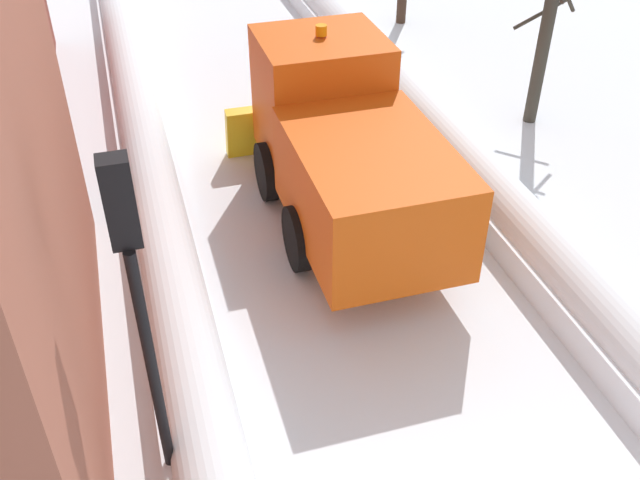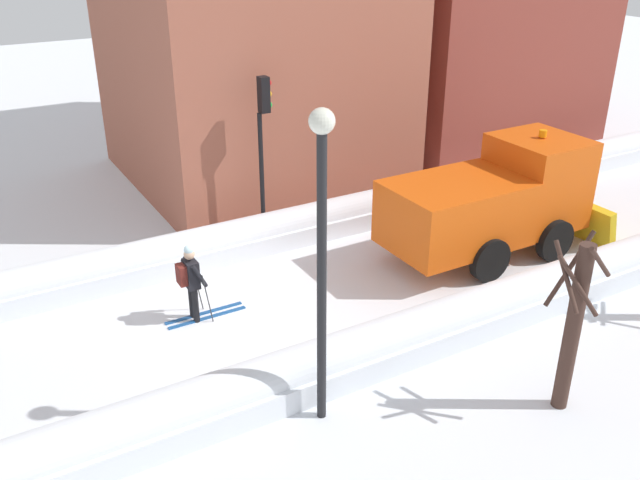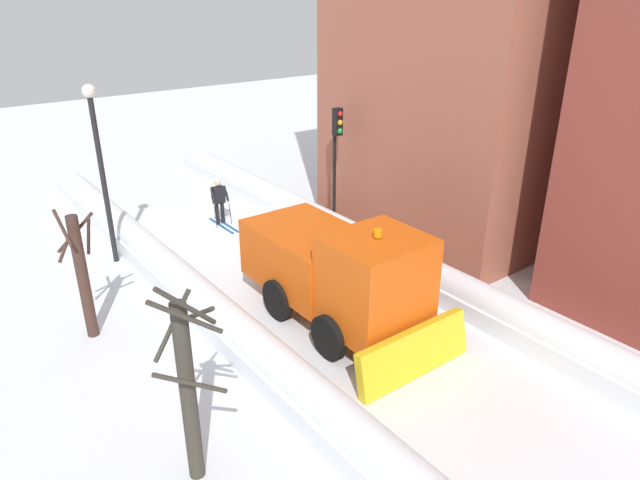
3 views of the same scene
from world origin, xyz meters
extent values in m
plane|color=white|center=(0.00, 10.00, 0.00)|extent=(80.00, 80.00, 0.00)
cube|color=white|center=(-2.93, 10.00, 0.25)|extent=(1.10, 36.00, 0.50)
cylinder|color=white|center=(-2.93, 10.00, 0.50)|extent=(0.90, 34.20, 0.90)
cube|color=white|center=(2.93, 10.00, 0.25)|extent=(1.10, 36.00, 0.50)
cylinder|color=white|center=(2.93, 10.00, 0.50)|extent=(0.90, 34.20, 0.90)
cube|color=#DB510F|center=(0.29, 5.85, 1.40)|extent=(2.30, 3.40, 1.60)
cube|color=#DB510F|center=(0.29, 8.55, 1.75)|extent=(2.20, 2.00, 2.30)
cube|color=black|center=(0.29, 9.51, 2.26)|extent=(1.85, 0.06, 1.01)
cube|color=yellow|center=(0.29, 9.90, 0.55)|extent=(3.20, 0.46, 1.13)
cylinder|color=orange|center=(0.29, 8.55, 3.02)|extent=(0.20, 0.20, 0.18)
cylinder|color=black|center=(-0.86, 8.25, 0.55)|extent=(0.25, 1.10, 1.10)
cylinder|color=black|center=(1.44, 8.25, 0.55)|extent=(0.25, 1.10, 1.10)
cylinder|color=black|center=(-0.86, 6.05, 0.55)|extent=(0.25, 1.10, 1.10)
cylinder|color=black|center=(1.44, 6.05, 0.55)|extent=(0.25, 1.10, 1.10)
cylinder|color=black|center=(-3.37, 2.33, 1.77)|extent=(0.12, 0.12, 3.54)
cube|color=black|center=(-3.37, 2.47, 3.99)|extent=(0.28, 0.24, 0.90)
sphere|color=red|center=(-3.37, 2.60, 4.27)|extent=(0.18, 0.18, 0.18)
sphere|color=gold|center=(-3.37, 2.60, 3.99)|extent=(0.18, 0.18, 0.18)
sphere|color=green|center=(-3.37, 2.60, 3.71)|extent=(0.18, 0.18, 0.18)
cylinder|color=#39342B|center=(5.53, 9.65, 1.79)|extent=(0.28, 0.28, 3.58)
cylinder|color=#39342B|center=(5.61, 10.04, 2.31)|extent=(1.13, 0.35, 0.74)
camera|label=1|loc=(-3.19, -3.11, 7.48)|focal=40.46mm
camera|label=2|loc=(12.07, -4.81, 8.07)|focal=38.42mm
camera|label=3|loc=(8.37, 17.14, 8.09)|focal=31.97mm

